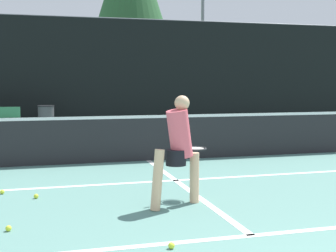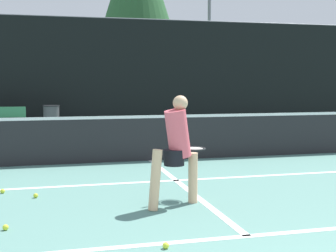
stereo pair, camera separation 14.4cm
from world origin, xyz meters
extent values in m
cube|color=white|center=(0.00, 2.64, 0.00)|extent=(11.00, 0.10, 0.01)
cube|color=white|center=(0.00, 5.55, 0.00)|extent=(8.25, 0.10, 0.01)
cube|color=white|center=(0.00, 5.11, 0.00)|extent=(0.10, 4.95, 0.01)
cube|color=#232326|center=(0.00, 7.59, 0.47)|extent=(11.00, 0.02, 0.95)
cube|color=white|center=(0.00, 7.59, 0.92)|extent=(11.00, 0.03, 0.06)
cube|color=black|center=(0.00, 14.41, 1.90)|extent=(24.00, 0.06, 3.79)
cylinder|color=slate|center=(0.00, 14.41, 3.81)|extent=(24.00, 0.04, 0.04)
cylinder|color=#DBAD84|center=(-0.15, 4.13, 0.34)|extent=(0.13, 0.13, 0.68)
cylinder|color=#DBAD84|center=(-0.72, 3.89, 0.39)|extent=(0.24, 0.19, 0.79)
cylinder|color=black|center=(-0.45, 4.01, 0.65)|extent=(0.27, 0.27, 0.21)
cylinder|color=#E55966|center=(-0.39, 4.03, 0.96)|extent=(0.38, 0.32, 0.68)
sphere|color=#DBAD84|center=(-0.35, 4.04, 1.37)|extent=(0.20, 0.20, 0.20)
cylinder|color=#262628|center=(-0.34, 4.29, 0.70)|extent=(0.29, 0.14, 0.03)
torus|color=#262628|center=(-0.06, 4.40, 0.70)|extent=(0.44, 0.44, 0.02)
cylinder|color=beige|center=(-0.06, 4.40, 0.70)|extent=(0.34, 0.34, 0.01)
sphere|color=#D1E033|center=(-0.93, 2.49, 0.03)|extent=(0.07, 0.07, 0.07)
sphere|color=#D1E033|center=(-2.72, 5.31, 0.03)|extent=(0.07, 0.07, 0.07)
sphere|color=#D1E033|center=(-2.24, 4.91, 0.03)|extent=(0.07, 0.07, 0.07)
sphere|color=#D1E033|center=(-2.52, 3.49, 0.03)|extent=(0.07, 0.07, 0.07)
cube|color=#333338|center=(-2.94, 13.23, 0.22)|extent=(0.06, 0.32, 0.44)
cylinder|color=#3F3F42|center=(-1.98, 13.47, 0.43)|extent=(0.50, 0.50, 0.85)
cylinder|color=black|center=(-1.98, 13.47, 0.87)|extent=(0.52, 0.52, 0.04)
cube|color=maroon|center=(0.85, 18.04, 0.40)|extent=(1.71, 4.44, 0.80)
cube|color=#1E2328|center=(0.85, 17.82, 1.07)|extent=(1.44, 2.66, 0.54)
cylinder|color=black|center=(1.62, 19.46, 0.30)|extent=(0.18, 0.60, 0.60)
cylinder|color=black|center=(1.62, 16.62, 0.30)|extent=(0.18, 0.60, 0.60)
cylinder|color=slate|center=(5.81, 20.69, 3.60)|extent=(0.16, 0.16, 7.19)
cylinder|color=brown|center=(2.20, 20.99, 2.00)|extent=(0.28, 0.28, 3.99)
cube|color=beige|center=(0.00, 33.30, 3.09)|extent=(36.00, 2.40, 6.18)
camera|label=1|loc=(-2.15, -1.82, 1.65)|focal=50.00mm
camera|label=2|loc=(-2.01, -1.85, 1.65)|focal=50.00mm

